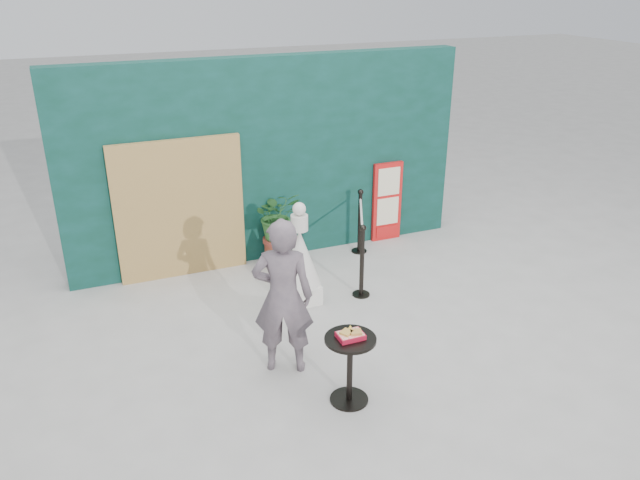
# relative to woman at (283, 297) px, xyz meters

# --- Properties ---
(ground) EXTENTS (60.00, 60.00, 0.00)m
(ground) POSITION_rel_woman_xyz_m (0.85, -0.18, -0.89)
(ground) COLOR #ADAAA5
(ground) RESTS_ON ground
(back_wall) EXTENTS (6.00, 0.30, 3.00)m
(back_wall) POSITION_rel_woman_xyz_m (0.85, 2.97, 0.61)
(back_wall) COLOR #0A3025
(back_wall) RESTS_ON ground
(bamboo_fence) EXTENTS (1.80, 0.08, 2.00)m
(bamboo_fence) POSITION_rel_woman_xyz_m (-0.55, 2.76, 0.11)
(bamboo_fence) COLOR tan
(bamboo_fence) RESTS_ON ground
(woman) EXTENTS (0.77, 0.65, 1.78)m
(woman) POSITION_rel_woman_xyz_m (0.00, 0.00, 0.00)
(woman) COLOR #6A5B63
(woman) RESTS_ON ground
(menu_board) EXTENTS (0.50, 0.07, 1.30)m
(menu_board) POSITION_rel_woman_xyz_m (2.75, 2.77, -0.24)
(menu_board) COLOR red
(menu_board) RESTS_ON ground
(statue) EXTENTS (0.55, 0.55, 1.40)m
(statue) POSITION_rel_woman_xyz_m (0.71, 1.36, -0.32)
(statue) COLOR silver
(statue) RESTS_ON ground
(cafe_table) EXTENTS (0.52, 0.52, 0.75)m
(cafe_table) POSITION_rel_woman_xyz_m (0.42, -0.81, -0.39)
(cafe_table) COLOR black
(cafe_table) RESTS_ON ground
(food_basket) EXTENTS (0.26, 0.19, 0.11)m
(food_basket) POSITION_rel_woman_xyz_m (0.42, -0.80, -0.10)
(food_basket) COLOR #B5132D
(food_basket) RESTS_ON cafe_table
(planter) EXTENTS (0.67, 0.58, 1.14)m
(planter) POSITION_rel_woman_xyz_m (0.83, 2.61, -0.23)
(planter) COLOR brown
(planter) RESTS_ON ground
(stanchion_barrier) EXTENTS (0.84, 1.54, 1.03)m
(stanchion_barrier) POSITION_rel_woman_xyz_m (1.83, 1.83, -0.40)
(stanchion_barrier) COLOR black
(stanchion_barrier) RESTS_ON ground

